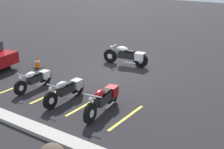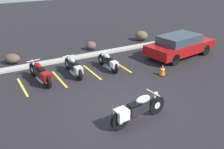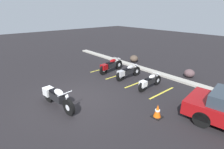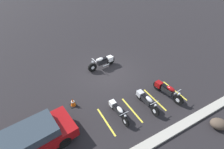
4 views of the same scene
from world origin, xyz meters
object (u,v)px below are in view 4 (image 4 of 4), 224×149
object	(u,v)px
parked_bike_0	(166,90)
parked_bike_1	(146,100)
car_red	(28,141)
parked_bike_2	(118,110)
traffic_cone	(73,102)
landscape_rock_0	(219,124)
motorcycle_white_featured	(103,62)

from	to	relation	value
parked_bike_0	parked_bike_1	world-z (taller)	parked_bike_0
parked_bike_1	car_red	world-z (taller)	car_red
parked_bike_2	traffic_cone	bearing A→B (deg)	-136.41
parked_bike_1	parked_bike_2	distance (m)	1.86
parked_bike_0	landscape_rock_0	size ratio (longest dim) A/B	2.67
car_red	traffic_cone	world-z (taller)	car_red
car_red	landscape_rock_0	xyz separation A→B (m)	(-8.80, 3.57, -0.40)
traffic_cone	car_red	bearing A→B (deg)	32.76
motorcycle_white_featured	car_red	bearing A→B (deg)	29.57
parked_bike_0	car_red	size ratio (longest dim) A/B	0.50
motorcycle_white_featured	parked_bike_0	bearing A→B (deg)	105.98
parked_bike_0	parked_bike_2	xyz separation A→B (m)	(3.50, -0.15, -0.07)
landscape_rock_0	parked_bike_0	bearing A→B (deg)	-77.60
parked_bike_0	parked_bike_1	xyz separation A→B (m)	(1.65, 0.03, -0.04)
car_red	parked_bike_1	bearing A→B (deg)	168.46
parked_bike_0	traffic_cone	bearing A→B (deg)	-119.02
car_red	traffic_cone	size ratio (longest dim) A/B	7.95
car_red	traffic_cone	xyz separation A→B (m)	(-2.65, -1.71, -0.42)
landscape_rock_0	traffic_cone	world-z (taller)	traffic_cone
parked_bike_0	car_red	xyz separation A→B (m)	(8.10, -0.39, 0.21)
car_red	landscape_rock_0	distance (m)	9.51
motorcycle_white_featured	parked_bike_0	size ratio (longest dim) A/B	1.06
parked_bike_2	landscape_rock_0	world-z (taller)	parked_bike_2
traffic_cone	parked_bike_2	bearing A→B (deg)	135.13
parked_bike_0	parked_bike_2	distance (m)	3.50
parked_bike_0	traffic_cone	size ratio (longest dim) A/B	3.99
landscape_rock_0	traffic_cone	xyz separation A→B (m)	(6.15, -5.28, -0.01)
motorcycle_white_featured	parked_bike_2	world-z (taller)	motorcycle_white_featured
parked_bike_2	traffic_cone	distance (m)	2.76
motorcycle_white_featured	parked_bike_1	xyz separation A→B (m)	(-0.37, 4.87, -0.06)
parked_bike_2	landscape_rock_0	size ratio (longest dim) A/B	2.30
parked_bike_0	car_red	bearing A→B (deg)	-100.76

